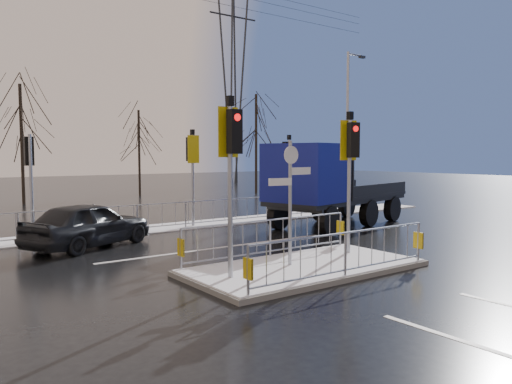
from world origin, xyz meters
TOP-DOWN VIEW (x-y plane):
  - ground at (0.00, 0.00)m, footprint 120.00×120.00m
  - snow_verge at (0.00, 8.60)m, footprint 30.00×2.00m
  - lane_markings at (0.00, -0.33)m, footprint 8.00×11.38m
  - traffic_island at (-0.01, 0.01)m, footprint 6.00×3.04m
  - far_kerb_fixtures at (0.29, 8.09)m, footprint 18.00×0.65m
  - car_far_lane at (-3.31, 6.29)m, footprint 4.55×3.33m
  - flatbed_truck at (5.13, 4.84)m, footprint 7.47×4.12m
  - tree_far_a at (-2.00, 22.00)m, footprint 3.75×3.75m
  - tree_far_b at (6.00, 24.00)m, footprint 3.25×3.25m
  - tree_far_c at (14.00, 21.00)m, footprint 4.00×4.00m
  - street_lamp_right at (10.57, 8.50)m, footprint 1.25×0.18m
  - pylon_wires at (16.88, 30.00)m, footprint 70.00×2.38m

SIDE VIEW (x-z plane):
  - ground at x=0.00m, z-range 0.00..0.00m
  - lane_markings at x=0.00m, z-range 0.00..0.01m
  - snow_verge at x=0.00m, z-range 0.00..0.04m
  - traffic_island at x=-0.01m, z-range -1.68..2.47m
  - car_far_lane at x=-3.31m, z-range 0.00..1.44m
  - far_kerb_fixtures at x=0.29m, z-range -0.90..2.93m
  - flatbed_truck at x=5.13m, z-range 0.10..3.38m
  - tree_far_b at x=6.00m, z-range 1.11..7.25m
  - street_lamp_right at x=10.57m, z-range 0.39..8.39m
  - tree_far_a at x=-2.00m, z-range 1.28..8.36m
  - tree_far_c at x=14.00m, z-range 1.37..8.92m
  - pylon_wires at x=16.88m, z-range 1.05..21.02m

